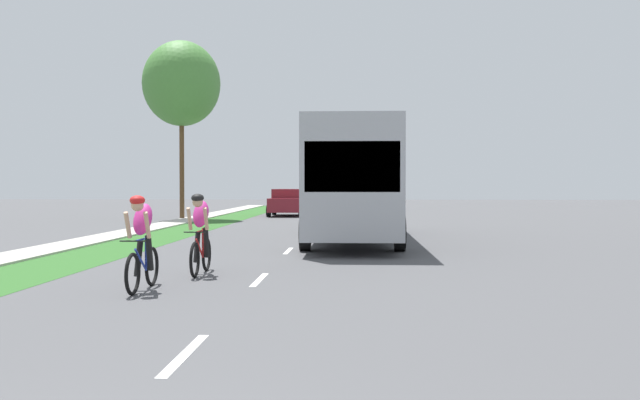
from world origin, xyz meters
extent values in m
plane|color=#4C4C4F|center=(0.00, 20.00, 0.00)|extent=(120.00, 120.00, 0.00)
cube|color=#2D6026|center=(-4.78, 20.00, 0.00)|extent=(2.03, 70.00, 0.01)
cube|color=#B2ADA3|center=(-6.46, 20.00, 0.00)|extent=(1.32, 70.00, 0.10)
cube|color=white|center=(0.00, 4.40, 0.00)|extent=(0.12, 1.80, 0.01)
cube|color=white|center=(0.00, 10.00, 0.00)|extent=(0.12, 1.80, 0.01)
cube|color=white|center=(0.00, 15.60, 0.00)|extent=(0.12, 1.80, 0.01)
cube|color=white|center=(0.00, 21.20, 0.00)|extent=(0.12, 1.80, 0.01)
cube|color=white|center=(0.00, 26.80, 0.00)|extent=(0.12, 1.80, 0.01)
cube|color=white|center=(0.00, 32.40, 0.00)|extent=(0.12, 1.80, 0.01)
cube|color=white|center=(0.00, 38.00, 0.00)|extent=(0.12, 1.80, 0.01)
cube|color=white|center=(0.00, 43.60, 0.00)|extent=(0.12, 1.80, 0.01)
cube|color=white|center=(0.00, 49.20, 0.00)|extent=(0.12, 1.80, 0.01)
torus|color=black|center=(-1.75, 9.15, 0.34)|extent=(0.06, 0.68, 0.68)
torus|color=black|center=(-1.75, 8.11, 0.34)|extent=(0.06, 0.68, 0.68)
cylinder|color=#23389E|center=(-1.75, 8.53, 0.52)|extent=(0.04, 0.59, 0.43)
cylinder|color=#23389E|center=(-1.75, 8.81, 0.62)|extent=(0.04, 0.04, 0.55)
cylinder|color=#23389E|center=(-1.75, 8.58, 0.85)|extent=(0.03, 0.55, 0.03)
cylinder|color=black|center=(-1.75, 8.13, 0.86)|extent=(0.42, 0.02, 0.02)
ellipsoid|color=#CC2D8C|center=(-1.75, 8.65, 1.18)|extent=(0.30, 0.54, 0.63)
sphere|color=tan|center=(-1.75, 8.37, 1.42)|extent=(0.20, 0.20, 0.20)
ellipsoid|color=red|center=(-1.75, 8.37, 1.50)|extent=(0.24, 0.28, 0.16)
cylinder|color=tan|center=(-1.91, 8.37, 1.10)|extent=(0.07, 0.26, 0.45)
cylinder|color=tan|center=(-1.59, 8.37, 1.10)|extent=(0.07, 0.26, 0.45)
cylinder|color=black|center=(-1.85, 8.73, 0.52)|extent=(0.10, 0.30, 0.60)
cylinder|color=black|center=(-1.65, 8.68, 0.62)|extent=(0.10, 0.25, 0.61)
torus|color=black|center=(-1.25, 11.25, 0.34)|extent=(0.06, 0.68, 0.68)
torus|color=black|center=(-1.25, 10.21, 0.34)|extent=(0.06, 0.68, 0.68)
cylinder|color=red|center=(-1.25, 10.63, 0.52)|extent=(0.04, 0.59, 0.43)
cylinder|color=red|center=(-1.25, 10.91, 0.62)|extent=(0.04, 0.04, 0.55)
cylinder|color=red|center=(-1.25, 10.68, 0.85)|extent=(0.03, 0.55, 0.03)
cylinder|color=black|center=(-1.25, 10.23, 0.86)|extent=(0.42, 0.02, 0.02)
ellipsoid|color=#CC2D8C|center=(-1.25, 10.75, 1.18)|extent=(0.30, 0.54, 0.63)
sphere|color=tan|center=(-1.25, 10.47, 1.42)|extent=(0.20, 0.20, 0.20)
ellipsoid|color=black|center=(-1.25, 10.47, 1.50)|extent=(0.24, 0.28, 0.16)
cylinder|color=tan|center=(-1.41, 10.47, 1.10)|extent=(0.07, 0.26, 0.45)
cylinder|color=tan|center=(-1.09, 10.47, 1.10)|extent=(0.07, 0.26, 0.45)
cylinder|color=black|center=(-1.35, 10.83, 0.52)|extent=(0.10, 0.30, 0.60)
cylinder|color=black|center=(-1.15, 10.78, 0.62)|extent=(0.10, 0.25, 0.61)
cube|color=#A5A8AD|center=(1.69, 19.42, 1.93)|extent=(2.50, 11.60, 3.10)
cube|color=#1E2833|center=(1.69, 19.42, 2.33)|extent=(2.52, 10.67, 0.64)
cube|color=#1E2833|center=(1.69, 13.65, 2.18)|extent=(2.25, 0.06, 1.20)
cylinder|color=black|center=(0.44, 15.65, 0.48)|extent=(0.28, 0.96, 0.96)
cylinder|color=black|center=(2.94, 15.65, 0.48)|extent=(0.28, 0.96, 0.96)
cylinder|color=black|center=(0.44, 22.61, 0.48)|extent=(0.28, 0.96, 0.96)
cylinder|color=black|center=(2.94, 22.61, 0.48)|extent=(0.28, 0.96, 0.96)
cube|color=maroon|center=(-2.05, 36.30, 0.64)|extent=(1.76, 4.30, 0.76)
cube|color=maroon|center=(-2.05, 36.45, 1.26)|extent=(1.55, 2.24, 0.52)
cube|color=#1E2833|center=(-2.05, 35.49, 1.24)|extent=(1.44, 0.08, 0.44)
cylinder|color=black|center=(-2.93, 34.97, 0.32)|extent=(0.22, 0.64, 0.64)
cylinder|color=black|center=(-1.17, 34.97, 0.32)|extent=(0.22, 0.64, 0.64)
cylinder|color=black|center=(-2.93, 37.64, 0.32)|extent=(0.22, 0.64, 0.64)
cylinder|color=black|center=(-1.17, 37.64, 0.32)|extent=(0.22, 0.64, 0.64)
cube|color=#23389E|center=(1.71, 47.13, 0.72)|extent=(1.96, 5.10, 0.76)
cube|color=#23389E|center=(1.71, 46.36, 1.32)|extent=(1.80, 1.78, 0.64)
cube|color=#1E2833|center=(1.71, 45.65, 1.30)|extent=(1.67, 0.08, 0.52)
cube|color=#23389E|center=(0.81, 48.15, 1.02)|extent=(0.08, 2.81, 0.40)
cube|color=#23389E|center=(2.61, 48.15, 1.02)|extent=(0.08, 2.81, 0.40)
cube|color=#23389E|center=(1.71, 49.64, 1.02)|extent=(1.80, 0.08, 0.40)
cylinder|color=black|center=(0.73, 45.60, 0.38)|extent=(0.26, 0.76, 0.76)
cylinder|color=black|center=(2.69, 45.60, 0.38)|extent=(0.26, 0.76, 0.76)
cylinder|color=black|center=(0.73, 48.66, 0.38)|extent=(0.26, 0.76, 0.76)
cylinder|color=black|center=(2.69, 48.66, 0.38)|extent=(0.26, 0.76, 0.76)
cube|color=silver|center=(-1.90, 58.77, 0.81)|extent=(1.90, 4.70, 1.00)
cube|color=silver|center=(-1.90, 58.97, 1.53)|extent=(1.71, 2.91, 0.52)
cube|color=#1E2833|center=(-1.90, 57.71, 1.41)|extent=(1.56, 0.08, 0.44)
cylinder|color=black|center=(-2.85, 57.36, 0.36)|extent=(0.25, 0.72, 0.72)
cylinder|color=black|center=(-0.95, 57.36, 0.36)|extent=(0.25, 0.72, 0.72)
cylinder|color=black|center=(-2.85, 60.18, 0.36)|extent=(0.25, 0.72, 0.72)
cylinder|color=black|center=(-0.95, 60.18, 0.36)|extent=(0.25, 0.72, 0.72)
cylinder|color=brown|center=(-7.08, 32.39, 2.68)|extent=(0.24, 0.24, 5.36)
ellipsoid|color=#478438|center=(-7.08, 32.39, 6.94)|extent=(3.95, 3.95, 4.34)
camera|label=1|loc=(1.74, -2.60, 1.75)|focal=38.80mm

